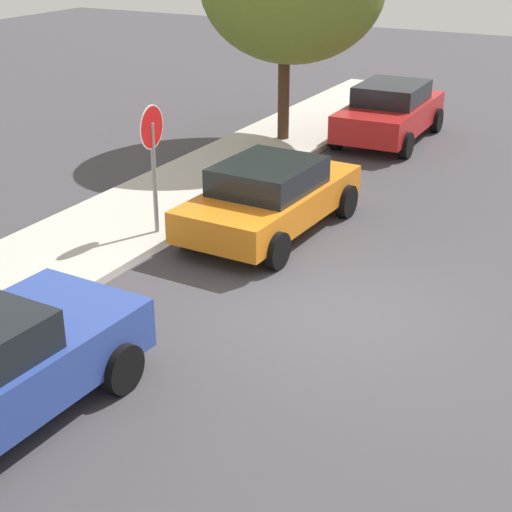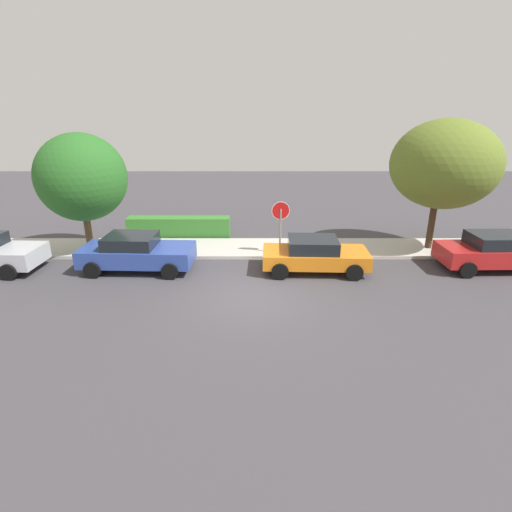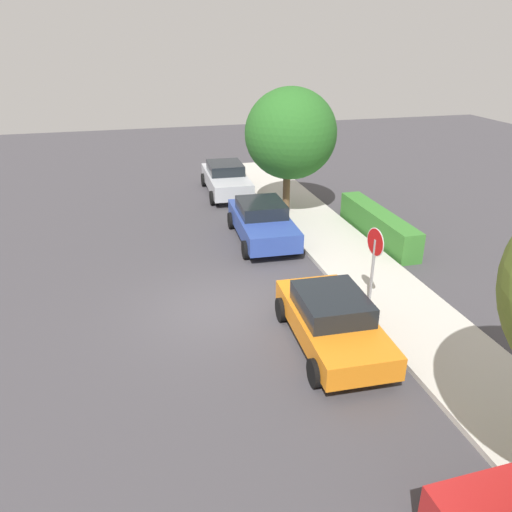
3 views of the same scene
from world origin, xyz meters
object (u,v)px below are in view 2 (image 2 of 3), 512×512
parked_car_orange (315,254)px  street_tree_mid_block (82,178)px  parked_car_red (493,251)px  parked_car_blue (137,252)px  street_tree_near_corner (445,164)px  stop_sign (281,219)px

parked_car_orange → street_tree_mid_block: (-9.56, 2.02, 2.68)m
parked_car_red → street_tree_mid_block: 16.99m
parked_car_blue → street_tree_near_corner: bearing=9.7°
stop_sign → parked_car_orange: 2.29m
parked_car_orange → stop_sign: bearing=127.4°
street_tree_near_corner → parked_car_blue: bearing=-170.3°
parked_car_blue → parked_car_red: parked_car_red is taller
parked_car_red → street_tree_near_corner: 4.05m
parked_car_red → parked_car_orange: bearing=-178.2°
stop_sign → parked_car_blue: bearing=-165.5°
parked_car_blue → street_tree_near_corner: street_tree_near_corner is taller
parked_car_blue → parked_car_red: size_ratio=1.07×
street_tree_near_corner → stop_sign: bearing=-174.4°
street_tree_near_corner → street_tree_mid_block: bearing=-178.8°
street_tree_near_corner → parked_car_red: bearing=-54.4°
stop_sign → street_tree_near_corner: (6.88, 0.68, 2.20)m
parked_car_orange → parked_car_red: 7.12m
street_tree_mid_block → parked_car_red: bearing=-6.1°
stop_sign → street_tree_near_corner: street_tree_near_corner is taller
parked_car_orange → parked_car_red: size_ratio=1.01×
parked_car_red → street_tree_mid_block: street_tree_mid_block is taller
parked_car_blue → parked_car_red: (14.15, 0.07, 0.01)m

